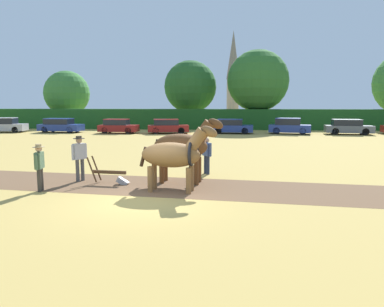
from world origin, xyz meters
TOP-DOWN VIEW (x-y plane):
  - ground_plane at (0.00, 0.00)m, footprint 240.00×240.00m
  - plowed_furrow_strip at (-3.17, 2.48)m, footprint 27.06×6.27m
  - hedgerow at (0.00, 32.20)m, footprint 59.16×1.49m
  - tree_far_left at (-17.80, 36.18)m, footprint 5.80×5.80m
  - tree_left at (-1.69, 35.64)m, footprint 6.47×6.47m
  - tree_center_left at (6.46, 33.83)m, footprint 7.20×7.20m
  - church_spire at (4.22, 65.45)m, footprint 2.66×2.66m
  - draft_horse_lead_left at (0.87, 1.29)m, footprint 2.79×1.13m
  - draft_horse_lead_right at (1.03, 2.74)m, footprint 2.82×1.22m
  - plow at (-1.63, 2.30)m, footprint 1.60×0.50m
  - farmer_at_plow at (-3.05, 2.73)m, footprint 0.45×0.59m
  - farmer_beside_team at (1.83, 4.63)m, footprint 0.42×0.55m
  - farmer_onlooker_left at (-3.77, 0.95)m, footprint 0.41×0.64m
  - parked_car_far_left at (-20.27, 26.05)m, footprint 4.20×2.19m
  - parked_car_left at (-14.46, 26.40)m, footprint 4.57×2.17m
  - parked_car_center_left at (-8.17, 25.90)m, footprint 3.98×1.87m
  - parked_car_center at (-3.14, 26.07)m, footprint 4.33×2.53m
  - parked_car_center_right at (3.30, 26.45)m, footprint 4.31×2.18m
  - parked_car_right at (8.99, 26.43)m, footprint 4.28×2.63m
  - parked_car_far_right at (14.61, 26.35)m, footprint 4.56×2.22m

SIDE VIEW (x-z plane):
  - ground_plane at x=0.00m, z-range 0.00..0.00m
  - plowed_furrow_strip at x=-3.17m, z-range 0.00..0.01m
  - plow at x=-1.63m, z-range -0.25..0.88m
  - parked_car_center_left at x=-8.17m, z-range -0.03..1.41m
  - parked_car_center at x=-3.14m, z-range -0.02..1.42m
  - parked_car_center_right at x=3.30m, z-range -0.02..1.43m
  - parked_car_left at x=-14.46m, z-range -0.02..1.44m
  - parked_car_far_right at x=14.61m, z-range -0.02..1.45m
  - parked_car_far_left at x=-20.27m, z-range -0.03..1.50m
  - parked_car_right at x=8.99m, z-range -0.03..1.54m
  - farmer_beside_team at x=1.83m, z-range 0.12..1.69m
  - farmer_onlooker_left at x=-3.77m, z-range 0.13..1.78m
  - farmer_at_plow at x=-3.05m, z-range 0.16..1.94m
  - hedgerow at x=0.00m, z-range 0.00..2.34m
  - draft_horse_lead_left at x=0.87m, z-range 0.10..2.48m
  - draft_horse_lead_right at x=1.03m, z-range 0.15..2.70m
  - tree_far_left at x=-17.80m, z-range 0.68..7.86m
  - tree_left at x=-1.69m, z-range 0.89..9.16m
  - tree_center_left at x=6.46m, z-range 1.01..10.25m
  - church_spire at x=4.22m, z-range 0.40..17.69m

